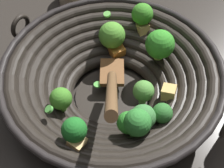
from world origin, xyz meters
TOP-DOWN VIEW (x-y plane):
  - ground_plane at (0.00, 0.00)m, footprint 4.00×4.00m
  - wok at (-0.00, 0.00)m, footprint 0.43×0.47m

SIDE VIEW (x-z plane):
  - ground_plane at x=0.00m, z-range 0.00..0.00m
  - wok at x=0.00m, z-range -0.05..0.18m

